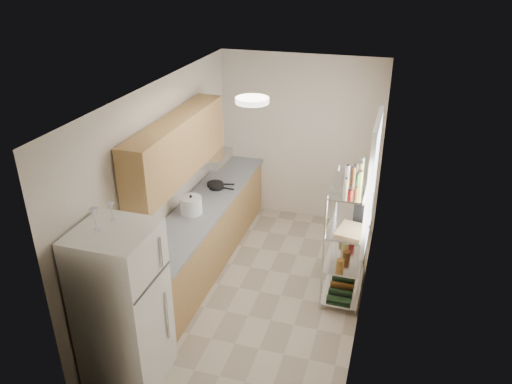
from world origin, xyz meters
The scene contains 16 objects.
room centered at (0.00, 0.00, 1.30)m, with size 2.52×4.42×2.62m.
counter_run centered at (-0.92, 0.44, 0.45)m, with size 0.63×3.51×0.90m.
upper_cabinets centered at (-1.05, 0.10, 1.81)m, with size 0.33×2.20×0.72m, color tan.
range_hood centered at (-1.00, 0.90, 1.39)m, with size 0.50×0.60×0.12m, color #B7BABC.
window centered at (1.23, 0.35, 1.55)m, with size 0.06×1.00×1.46m, color white.
bakers_rack centered at (1.00, 0.30, 1.11)m, with size 0.45×0.90×1.73m.
ceiling_dome centered at (0.00, -0.30, 2.57)m, with size 0.34×0.34×0.06m, color white.
refrigerator centered at (-0.87, -1.69, 0.85)m, with size 0.70×0.70×1.70m, color white.
wine_glass_a centered at (-1.00, -1.72, 1.81)m, with size 0.08×0.08×0.22m, color silver, non-canonical shape.
wine_glass_b centered at (-0.96, -1.52, 1.79)m, with size 0.06×0.06×0.17m, color silver, non-canonical shape.
rice_cooker centered at (-0.96, 0.17, 1.01)m, with size 0.28×0.28×0.22m, color silver.
frying_pan_large centered at (-0.97, 1.04, 0.92)m, with size 0.24×0.24×0.04m, color black.
frying_pan_small centered at (-0.92, 0.96, 0.92)m, with size 0.21×0.21×0.04m, color black.
cutting_board centered at (1.07, 0.10, 1.02)m, with size 0.30×0.39×0.03m, color tan.
espresso_machine centered at (1.15, 0.46, 1.17)m, with size 0.18×0.27×0.31m, color black.
storage_bag centered at (1.01, 0.63, 0.65)m, with size 0.11×0.16×0.18m, color #A81E14.
Camera 1 is at (1.44, -4.96, 3.91)m, focal length 35.00 mm.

